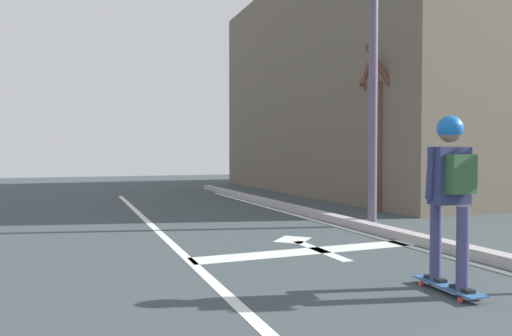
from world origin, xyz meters
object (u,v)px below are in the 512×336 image
(skater, at_px, (451,179))
(traffic_signal_mast, at_px, (305,3))
(roadside_tree, at_px, (378,138))
(skateboard, at_px, (448,286))

(skater, distance_m, traffic_signal_mast, 4.62)
(roadside_tree, bearing_deg, skater, -120.51)
(skateboard, xyz_separation_m, roadside_tree, (3.30, 5.59, 1.64))
(roadside_tree, bearing_deg, traffic_signal_mast, -146.49)
(skater, distance_m, roadside_tree, 6.54)
(skateboard, height_order, skater, skater)
(skateboard, bearing_deg, traffic_signal_mast, 84.38)
(traffic_signal_mast, xyz_separation_m, roadside_tree, (2.94, 1.95, -2.17))
(skateboard, bearing_deg, roadside_tree, 59.42)
(skater, xyz_separation_m, traffic_signal_mast, (0.36, 3.66, 2.80))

